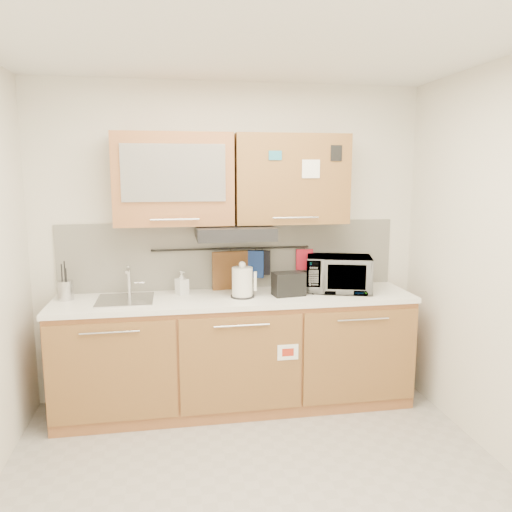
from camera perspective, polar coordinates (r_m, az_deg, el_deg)
name	(u,v)px	position (r m, az deg, el deg)	size (l,w,h in m)	color
floor	(263,497)	(3.25, 0.80, -25.87)	(3.20, 3.20, 0.00)	#9E9993
ceiling	(264,28)	(2.74, 0.94, 24.65)	(3.20, 3.20, 0.00)	white
wall_back	(231,243)	(4.18, -2.89, 1.49)	(3.20, 3.20, 0.00)	silver
base_cabinet	(236,358)	(4.11, -2.26, -11.58)	(2.80, 0.64, 0.88)	#AA6B3C
countertop	(236,299)	(3.95, -2.30, -4.89)	(2.82, 0.62, 0.04)	white
backsplash	(231,255)	(4.18, -2.85, 0.11)	(2.80, 0.02, 0.56)	silver
upper_cabinets	(232,179)	(3.96, -2.71, 8.76)	(1.82, 0.37, 0.70)	#AA6B3C
range_hood	(235,232)	(3.91, -2.47, 2.72)	(0.60, 0.46, 0.10)	black
sink	(126,300)	(3.95, -14.69, -4.84)	(0.42, 0.40, 0.26)	silver
utensil_rail	(232,249)	(4.13, -2.80, 0.85)	(0.02, 0.02, 1.30)	black
utensil_crock	(65,290)	(4.08, -20.96, -3.64)	(0.15, 0.15, 0.30)	#B8B7BC
kettle	(242,283)	(3.89, -1.56, -3.09)	(0.21, 0.20, 0.29)	silver
toaster	(289,284)	(3.95, 3.74, -3.18)	(0.26, 0.18, 0.19)	black
microwave	(339,274)	(4.14, 9.43, -2.01)	(0.52, 0.35, 0.29)	#999999
soap_bottle	(182,283)	(4.03, -8.47, -3.04)	(0.08, 0.09, 0.19)	#999999
cutting_board	(231,274)	(4.15, -2.86, -2.12)	(0.32, 0.02, 0.39)	brown
oven_mitt	(256,264)	(4.17, -0.05, -0.93)	(0.14, 0.03, 0.23)	navy
dark_pouch	(262,263)	(4.18, 0.74, -0.75)	(0.13, 0.04, 0.20)	black
pot_holder	(304,260)	(4.25, 5.56, -0.41)	(0.14, 0.02, 0.18)	red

